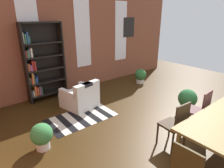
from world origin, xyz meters
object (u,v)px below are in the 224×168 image
(dining_chair_far_right, at_px, (200,110))
(armchair_white, at_px, (81,97))
(dining_chair_far_left, at_px, (176,124))
(bookshelf_tall, at_px, (41,64))
(potted_plant_corner, at_px, (42,135))
(potted_plant_by_shelf, at_px, (187,100))
(potted_plant_window, at_px, (140,76))

(dining_chair_far_right, relative_size, armchair_white, 1.00)
(dining_chair_far_right, bearing_deg, dining_chair_far_left, 180.00)
(bookshelf_tall, distance_m, potted_plant_corner, 2.53)
(dining_chair_far_left, xyz_separation_m, armchair_white, (-0.51, 2.62, -0.23))
(potted_plant_by_shelf, distance_m, potted_plant_window, 2.45)
(potted_plant_by_shelf, bearing_deg, potted_plant_corner, 165.25)
(potted_plant_corner, distance_m, potted_plant_window, 4.43)
(dining_chair_far_right, xyz_separation_m, potted_plant_by_shelf, (0.59, 0.62, -0.17))
(dining_chair_far_left, xyz_separation_m, potted_plant_corner, (-1.97, 1.52, -0.22))
(bookshelf_tall, distance_m, potted_plant_window, 3.50)
(dining_chair_far_right, xyz_separation_m, armchair_white, (-1.39, 2.62, -0.23))
(bookshelf_tall, distance_m, armchair_white, 1.50)
(potted_plant_by_shelf, bearing_deg, bookshelf_tall, 129.19)
(dining_chair_far_left, relative_size, armchair_white, 1.00)
(dining_chair_far_left, relative_size, potted_plant_window, 1.80)
(dining_chair_far_left, height_order, potted_plant_window, dining_chair_far_left)
(bookshelf_tall, relative_size, potted_plant_window, 4.22)
(dining_chair_far_right, relative_size, potted_plant_window, 1.80)
(dining_chair_far_left, relative_size, potted_plant_by_shelf, 1.52)
(potted_plant_corner, bearing_deg, armchair_white, 37.01)
(bookshelf_tall, xyz_separation_m, armchair_white, (0.57, -1.12, -0.82))
(potted_plant_by_shelf, bearing_deg, dining_chair_far_right, -133.93)
(potted_plant_window, bearing_deg, potted_plant_by_shelf, -107.84)
(potted_plant_by_shelf, bearing_deg, dining_chair_far_left, -157.36)
(armchair_white, bearing_deg, dining_chair_far_right, -62.10)
(potted_plant_by_shelf, bearing_deg, potted_plant_window, 72.16)
(armchair_white, xyz_separation_m, potted_plant_window, (2.73, 0.32, 0.00))
(dining_chair_far_right, relative_size, potted_plant_by_shelf, 1.52)
(dining_chair_far_left, bearing_deg, potted_plant_window, 52.94)
(potted_plant_window, bearing_deg, armchair_white, -173.26)
(potted_plant_by_shelf, xyz_separation_m, potted_plant_corner, (-3.44, 0.91, -0.06))
(potted_plant_window, bearing_deg, bookshelf_tall, 166.36)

